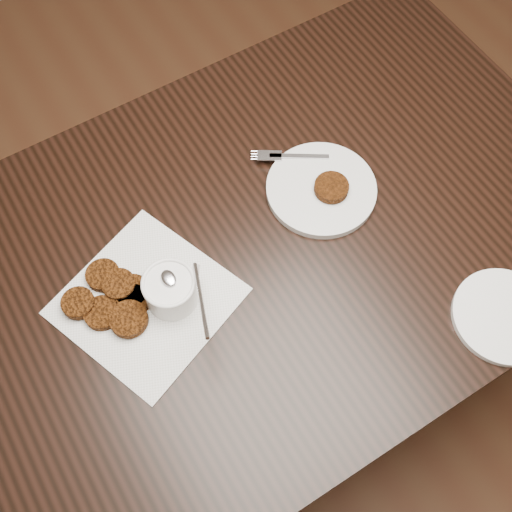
{
  "coord_description": "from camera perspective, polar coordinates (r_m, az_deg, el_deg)",
  "views": [
    {
      "loc": [
        -0.35,
        -0.35,
        1.81
      ],
      "look_at": [
        -0.09,
        0.09,
        0.8
      ],
      "focal_mm": 43.38,
      "sensor_mm": 36.0,
      "label": 1
    }
  ],
  "objects": [
    {
      "name": "napkin",
      "position": [
        1.17,
        -10.02,
        -4.11
      ],
      "size": [
        0.36,
        0.36,
        0.0
      ],
      "primitive_type": "cube",
      "rotation": [
        0.0,
        0.0,
        0.36
      ],
      "color": "white",
      "rests_on": "table"
    },
    {
      "name": "patty_cluster",
      "position": [
        1.17,
        -12.55,
        -3.76
      ],
      "size": [
        0.28,
        0.28,
        0.02
      ],
      "primitive_type": null,
      "rotation": [
        0.0,
        0.0,
        0.33
      ],
      "color": "#6A320D",
      "rests_on": "napkin"
    },
    {
      "name": "table",
      "position": [
        1.55,
        0.44,
        -5.08
      ],
      "size": [
        1.4,
        0.9,
        0.75
      ],
      "primitive_type": "cube",
      "color": "black",
      "rests_on": "floor"
    },
    {
      "name": "floor",
      "position": [
        1.88,
        3.76,
        -11.87
      ],
      "size": [
        4.0,
        4.0,
        0.0
      ],
      "primitive_type": "plane",
      "color": "#502F1B",
      "rests_on": "ground"
    },
    {
      "name": "sauce_ramekin",
      "position": [
        1.1,
        -8.11,
        -2.41
      ],
      "size": [
        0.16,
        0.16,
        0.13
      ],
      "primitive_type": null,
      "rotation": [
        0.0,
        0.0,
        0.32
      ],
      "color": "white",
      "rests_on": "napkin"
    },
    {
      "name": "plate_with_patty",
      "position": [
        1.26,
        6.07,
        6.36
      ],
      "size": [
        0.31,
        0.31,
        0.03
      ],
      "primitive_type": null,
      "rotation": [
        0.0,
        0.0,
        -0.57
      ],
      "color": "silver",
      "rests_on": "table"
    },
    {
      "name": "plate_empty",
      "position": [
        1.22,
        21.88,
        -5.18
      ],
      "size": [
        0.24,
        0.24,
        0.01
      ],
      "primitive_type": "cylinder",
      "rotation": [
        0.0,
        0.0,
        0.36
      ],
      "color": "white",
      "rests_on": "table"
    }
  ]
}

